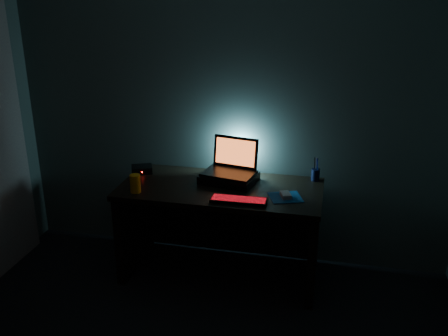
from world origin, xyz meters
name	(u,v)px	position (x,y,z in m)	size (l,w,h in m)	color
room	(132,223)	(0.00, 0.00, 1.25)	(3.50, 4.00, 2.50)	black
desk	(222,215)	(0.00, 1.67, 0.49)	(1.50, 0.70, 0.75)	black
riser	(229,178)	(0.04, 1.73, 0.78)	(0.40, 0.30, 0.06)	black
laptop	(232,165)	(0.05, 1.78, 0.87)	(0.42, 0.35, 0.26)	black
keyboard	(239,200)	(0.18, 1.38, 0.76)	(0.39, 0.13, 0.02)	black
mousepad	(285,197)	(0.49, 1.53, 0.75)	(0.22, 0.20, 0.00)	navy
mouse	(286,195)	(0.49, 1.53, 0.77)	(0.06, 0.10, 0.03)	gray
pen_cup	(315,175)	(0.68, 1.90, 0.80)	(0.06, 0.06, 0.09)	black
juice_glass	(135,184)	(-0.58, 1.39, 0.82)	(0.08, 0.08, 0.13)	orange
router	(142,169)	(-0.68, 1.77, 0.78)	(0.20, 0.18, 0.05)	black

